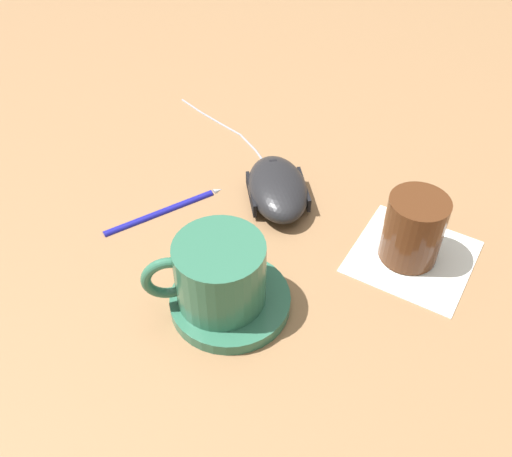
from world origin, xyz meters
name	(u,v)px	position (x,y,z in m)	size (l,w,h in m)	color
ground_plane	(291,244)	(0.00, 0.00, 0.00)	(3.00, 3.00, 0.00)	olive
saucer	(230,301)	(-0.11, -0.02, 0.01)	(0.12, 0.12, 0.01)	#2D664C
coffee_cup	(218,273)	(-0.11, -0.01, 0.05)	(0.11, 0.09, 0.07)	#2D664C
computer_mouse	(278,188)	(0.04, 0.06, 0.02)	(0.12, 0.14, 0.04)	black
mouse_cable	(227,129)	(0.10, 0.22, 0.00)	(0.03, 0.21, 0.00)	gray
napkin_under_glass	(412,256)	(0.08, -0.11, 0.00)	(0.12, 0.12, 0.00)	silver
drinking_glass	(413,229)	(0.08, -0.10, 0.04)	(0.06, 0.06, 0.08)	#4C2814
pen	(163,209)	(-0.07, 0.14, 0.00)	(0.15, 0.04, 0.01)	navy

